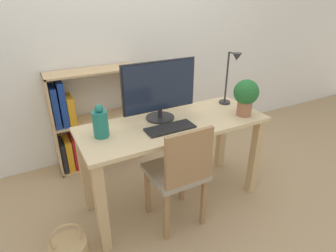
{
  "coord_description": "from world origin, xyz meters",
  "views": [
    {
      "loc": [
        -0.98,
        -1.72,
        1.67
      ],
      "look_at": [
        0.0,
        0.1,
        0.67
      ],
      "focal_mm": 30.0,
      "sensor_mm": 36.0,
      "label": 1
    }
  ],
  "objects_px": {
    "keyboard": "(170,128)",
    "basket": "(69,252)",
    "bookshelf": "(81,126)",
    "chair": "(179,172)",
    "monitor": "(160,89)",
    "vase": "(100,123)",
    "desk_lamp": "(231,74)",
    "potted_plant": "(246,95)"
  },
  "relations": [
    {
      "from": "potted_plant",
      "to": "bookshelf",
      "type": "bearing_deg",
      "value": 136.94
    },
    {
      "from": "vase",
      "to": "potted_plant",
      "type": "distance_m",
      "value": 1.15
    },
    {
      "from": "basket",
      "to": "keyboard",
      "type": "bearing_deg",
      "value": 10.27
    },
    {
      "from": "monitor",
      "to": "vase",
      "type": "xyz_separation_m",
      "value": [
        -0.5,
        -0.08,
        -0.14
      ]
    },
    {
      "from": "keyboard",
      "to": "chair",
      "type": "height_order",
      "value": "chair"
    },
    {
      "from": "desk_lamp",
      "to": "bookshelf",
      "type": "relative_size",
      "value": 0.47
    },
    {
      "from": "keyboard",
      "to": "vase",
      "type": "xyz_separation_m",
      "value": [
        -0.48,
        0.13,
        0.1
      ]
    },
    {
      "from": "potted_plant",
      "to": "desk_lamp",
      "type": "bearing_deg",
      "value": 82.22
    },
    {
      "from": "monitor",
      "to": "bookshelf",
      "type": "bearing_deg",
      "value": 121.91
    },
    {
      "from": "basket",
      "to": "monitor",
      "type": "bearing_deg",
      "value": 22.55
    },
    {
      "from": "potted_plant",
      "to": "basket",
      "type": "height_order",
      "value": "potted_plant"
    },
    {
      "from": "desk_lamp",
      "to": "basket",
      "type": "height_order",
      "value": "desk_lamp"
    },
    {
      "from": "basket",
      "to": "vase",
      "type": "bearing_deg",
      "value": 36.93
    },
    {
      "from": "keyboard",
      "to": "potted_plant",
      "type": "bearing_deg",
      "value": -4.84
    },
    {
      "from": "chair",
      "to": "basket",
      "type": "relative_size",
      "value": 2.54
    },
    {
      "from": "basket",
      "to": "bookshelf",
      "type": "bearing_deg",
      "value": 71.94
    },
    {
      "from": "desk_lamp",
      "to": "bookshelf",
      "type": "bearing_deg",
      "value": 144.67
    },
    {
      "from": "potted_plant",
      "to": "bookshelf",
      "type": "distance_m",
      "value": 1.62
    },
    {
      "from": "desk_lamp",
      "to": "chair",
      "type": "height_order",
      "value": "desk_lamp"
    },
    {
      "from": "desk_lamp",
      "to": "basket",
      "type": "distance_m",
      "value": 1.84
    },
    {
      "from": "vase",
      "to": "bookshelf",
      "type": "bearing_deg",
      "value": 89.7
    },
    {
      "from": "bookshelf",
      "to": "chair",
      "type": "bearing_deg",
      "value": -68.93
    },
    {
      "from": "monitor",
      "to": "chair",
      "type": "xyz_separation_m",
      "value": [
        -0.04,
        -0.39,
        -0.52
      ]
    },
    {
      "from": "keyboard",
      "to": "bookshelf",
      "type": "height_order",
      "value": "bookshelf"
    },
    {
      "from": "keyboard",
      "to": "vase",
      "type": "relative_size",
      "value": 1.55
    },
    {
      "from": "monitor",
      "to": "vase",
      "type": "bearing_deg",
      "value": -170.66
    },
    {
      "from": "monitor",
      "to": "basket",
      "type": "height_order",
      "value": "monitor"
    },
    {
      "from": "desk_lamp",
      "to": "bookshelf",
      "type": "height_order",
      "value": "desk_lamp"
    },
    {
      "from": "keyboard",
      "to": "bookshelf",
      "type": "distance_m",
      "value": 1.15
    },
    {
      "from": "potted_plant",
      "to": "chair",
      "type": "xyz_separation_m",
      "value": [
        -0.68,
        -0.12,
        -0.44
      ]
    },
    {
      "from": "chair",
      "to": "vase",
      "type": "bearing_deg",
      "value": 156.03
    },
    {
      "from": "potted_plant",
      "to": "bookshelf",
      "type": "xyz_separation_m",
      "value": [
        -1.13,
        1.06,
        -0.47
      ]
    },
    {
      "from": "keyboard",
      "to": "desk_lamp",
      "type": "relative_size",
      "value": 0.79
    },
    {
      "from": "monitor",
      "to": "keyboard",
      "type": "bearing_deg",
      "value": -95.7
    },
    {
      "from": "keyboard",
      "to": "chair",
      "type": "bearing_deg",
      "value": -96.2
    },
    {
      "from": "monitor",
      "to": "potted_plant",
      "type": "height_order",
      "value": "monitor"
    },
    {
      "from": "desk_lamp",
      "to": "potted_plant",
      "type": "height_order",
      "value": "desk_lamp"
    },
    {
      "from": "keyboard",
      "to": "basket",
      "type": "relative_size",
      "value": 1.09
    },
    {
      "from": "keyboard",
      "to": "basket",
      "type": "height_order",
      "value": "keyboard"
    },
    {
      "from": "chair",
      "to": "desk_lamp",
      "type": "bearing_deg",
      "value": 36.02
    },
    {
      "from": "keyboard",
      "to": "vase",
      "type": "bearing_deg",
      "value": 165.27
    },
    {
      "from": "potted_plant",
      "to": "chair",
      "type": "relative_size",
      "value": 0.34
    }
  ]
}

